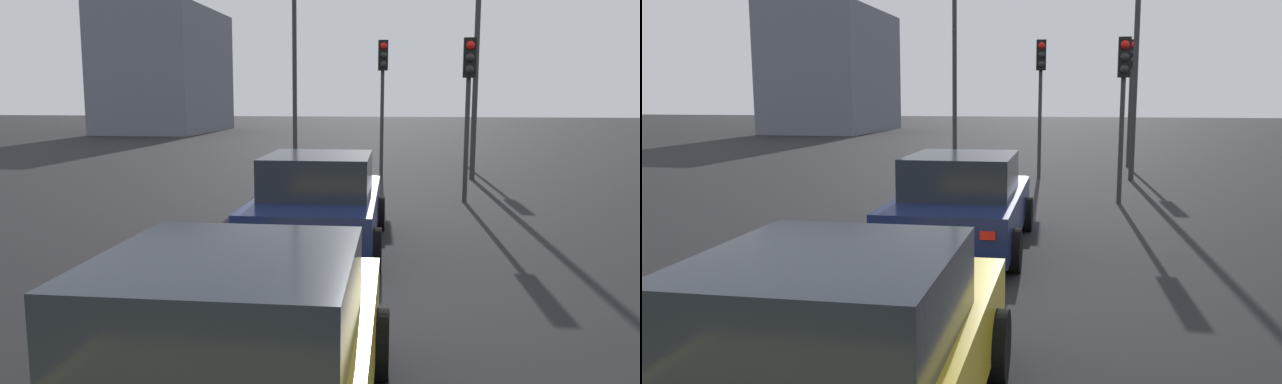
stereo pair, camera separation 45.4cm
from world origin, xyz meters
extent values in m
cube|color=#141E4C|center=(9.69, 0.05, 0.60)|extent=(4.55, 1.98, 0.68)
cube|color=#1E232B|center=(9.46, 0.05, 1.25)|extent=(2.07, 1.70, 0.63)
cylinder|color=black|center=(11.11, -0.86, 0.32)|extent=(0.64, 0.23, 0.64)
cylinder|color=black|center=(11.06, 1.02, 0.32)|extent=(0.64, 0.23, 0.64)
cylinder|color=black|center=(8.31, -0.92, 0.32)|extent=(0.64, 0.23, 0.64)
cylinder|color=black|center=(8.27, 0.96, 0.32)|extent=(0.64, 0.23, 0.64)
cube|color=red|center=(7.44, -0.68, 0.72)|extent=(0.03, 0.20, 0.11)
cube|color=red|center=(7.40, 0.68, 0.72)|extent=(0.03, 0.20, 0.11)
cube|color=gold|center=(3.61, -0.25, 0.58)|extent=(4.14, 1.91, 0.64)
cube|color=#1E232B|center=(3.41, -0.25, 1.20)|extent=(1.88, 1.64, 0.60)
cylinder|color=black|center=(4.90, -1.14, 0.32)|extent=(0.64, 0.23, 0.64)
cylinder|color=black|center=(4.86, 0.69, 0.32)|extent=(0.64, 0.23, 0.64)
cylinder|color=#2D2D30|center=(14.56, -2.74, 1.46)|extent=(0.11, 0.11, 2.93)
cube|color=black|center=(14.50, -2.74, 3.38)|extent=(0.20, 0.28, 0.90)
sphere|color=red|center=(14.39, -2.73, 3.65)|extent=(0.20, 0.20, 0.20)
sphere|color=black|center=(14.39, -2.73, 3.38)|extent=(0.20, 0.20, 0.20)
sphere|color=black|center=(14.39, -2.73, 3.11)|extent=(0.20, 0.20, 0.20)
cylinder|color=#2D2D30|center=(18.83, -0.56, 1.64)|extent=(0.11, 0.11, 3.28)
cube|color=black|center=(18.77, -0.57, 3.73)|extent=(0.24, 0.31, 0.90)
sphere|color=red|center=(18.66, -0.59, 4.00)|extent=(0.20, 0.20, 0.20)
sphere|color=black|center=(18.66, -0.59, 3.73)|extent=(0.20, 0.20, 0.20)
sphere|color=black|center=(18.66, -0.59, 3.46)|extent=(0.20, 0.20, 0.20)
cylinder|color=#2D2D30|center=(22.51, -3.49, 1.78)|extent=(0.11, 0.11, 3.56)
cube|color=black|center=(22.45, -3.48, 4.01)|extent=(0.23, 0.30, 0.90)
sphere|color=red|center=(22.34, -3.47, 4.28)|extent=(0.20, 0.20, 0.20)
sphere|color=black|center=(22.34, -3.47, 4.01)|extent=(0.20, 0.20, 0.20)
sphere|color=black|center=(22.34, -3.47, 3.74)|extent=(0.20, 0.20, 0.20)
cylinder|color=#2D2D30|center=(21.82, 2.71, 3.90)|extent=(0.16, 0.16, 7.79)
cylinder|color=#2D2D30|center=(18.85, -3.33, 3.25)|extent=(0.16, 0.16, 6.49)
cube|color=slate|center=(42.80, 16.00, 4.34)|extent=(10.96, 6.79, 8.68)
camera|label=1|loc=(-0.28, -1.37, 2.48)|focal=34.57mm
camera|label=2|loc=(-0.20, -1.82, 2.48)|focal=34.57mm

